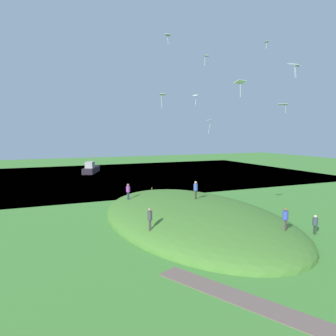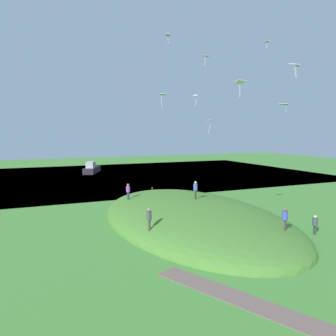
{
  "view_description": "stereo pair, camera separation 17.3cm",
  "coord_description": "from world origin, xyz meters",
  "px_view_note": "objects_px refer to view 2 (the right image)",
  "views": [
    {
      "loc": [
        37.33,
        -18.17,
        8.74
      ],
      "look_at": [
        4.26,
        -3.96,
        4.82
      ],
      "focal_mm": 34.32,
      "sensor_mm": 36.0,
      "label": 1
    },
    {
      "loc": [
        37.4,
        -18.01,
        8.74
      ],
      "look_at": [
        4.26,
        -3.96,
        4.82
      ],
      "focal_mm": 34.32,
      "sensor_mm": 36.0,
      "label": 2
    }
  ],
  "objects_px": {
    "kite_0": "(207,56)",
    "kite_4": "(293,64)",
    "kite_1": "(196,96)",
    "kite_2": "(267,42)",
    "kite_6": "(298,66)",
    "kite_3": "(163,96)",
    "kite_8": "(284,104)",
    "kite_5": "(210,121)",
    "person_walking_path": "(195,188)",
    "person_with_child": "(285,216)",
    "person_on_hilltop": "(149,216)",
    "mooring_post": "(152,192)",
    "kite_7": "(168,35)",
    "person_watching_kites": "(315,223)",
    "boat_on_lake": "(92,169)",
    "kite_9": "(240,83)",
    "person_near_shore": "(128,190)"
  },
  "relations": [
    {
      "from": "kite_3",
      "to": "mooring_post",
      "type": "distance_m",
      "value": 13.38
    },
    {
      "from": "kite_1",
      "to": "kite_2",
      "type": "bearing_deg",
      "value": 92.55
    },
    {
      "from": "kite_3",
      "to": "kite_6",
      "type": "distance_m",
      "value": 15.89
    },
    {
      "from": "kite_6",
      "to": "kite_4",
      "type": "bearing_deg",
      "value": 144.3
    },
    {
      "from": "person_on_hilltop",
      "to": "kite_6",
      "type": "height_order",
      "value": "kite_6"
    },
    {
      "from": "person_near_shore",
      "to": "person_watching_kites",
      "type": "relative_size",
      "value": 1.03
    },
    {
      "from": "boat_on_lake",
      "to": "kite_5",
      "type": "relative_size",
      "value": 5.05
    },
    {
      "from": "kite_8",
      "to": "person_on_hilltop",
      "type": "bearing_deg",
      "value": -65.16
    },
    {
      "from": "kite_4",
      "to": "mooring_post",
      "type": "xyz_separation_m",
      "value": [
        -8.85,
        -15.57,
        -16.6
      ]
    },
    {
      "from": "person_with_child",
      "to": "kite_6",
      "type": "distance_m",
      "value": 20.5
    },
    {
      "from": "person_watching_kites",
      "to": "kite_4",
      "type": "distance_m",
      "value": 21.72
    },
    {
      "from": "kite_1",
      "to": "kite_2",
      "type": "distance_m",
      "value": 13.87
    },
    {
      "from": "person_walking_path",
      "to": "person_with_child",
      "type": "distance_m",
      "value": 10.27
    },
    {
      "from": "person_on_hilltop",
      "to": "kite_1",
      "type": "bearing_deg",
      "value": -147.96
    },
    {
      "from": "kite_9",
      "to": "mooring_post",
      "type": "xyz_separation_m",
      "value": [
        -17.74,
        -1.34,
        -12.26
      ]
    },
    {
      "from": "person_on_hilltop",
      "to": "person_with_child",
      "type": "distance_m",
      "value": 10.5
    },
    {
      "from": "person_walking_path",
      "to": "kite_6",
      "type": "xyz_separation_m",
      "value": [
        -0.44,
        13.32,
        13.16
      ]
    },
    {
      "from": "person_walking_path",
      "to": "person_watching_kites",
      "type": "relative_size",
      "value": 1.07
    },
    {
      "from": "person_near_shore",
      "to": "person_with_child",
      "type": "relative_size",
      "value": 0.99
    },
    {
      "from": "person_on_hilltop",
      "to": "kite_4",
      "type": "xyz_separation_m",
      "value": [
        -8.36,
        22.15,
        15.08
      ]
    },
    {
      "from": "kite_2",
      "to": "kite_7",
      "type": "height_order",
      "value": "kite_2"
    },
    {
      "from": "kite_0",
      "to": "kite_8",
      "type": "relative_size",
      "value": 0.85
    },
    {
      "from": "boat_on_lake",
      "to": "kite_9",
      "type": "xyz_separation_m",
      "value": [
        48.7,
        4.22,
        12.07
      ]
    },
    {
      "from": "kite_4",
      "to": "kite_5",
      "type": "height_order",
      "value": "kite_4"
    },
    {
      "from": "kite_0",
      "to": "person_walking_path",
      "type": "bearing_deg",
      "value": -37.93
    },
    {
      "from": "kite_3",
      "to": "kite_5",
      "type": "bearing_deg",
      "value": 63.08
    },
    {
      "from": "boat_on_lake",
      "to": "mooring_post",
      "type": "height_order",
      "value": "boat_on_lake"
    },
    {
      "from": "kite_2",
      "to": "kite_5",
      "type": "xyz_separation_m",
      "value": [
        3.99,
        -11.28,
        -11.2
      ]
    },
    {
      "from": "person_watching_kites",
      "to": "person_with_child",
      "type": "bearing_deg",
      "value": -56.77
    },
    {
      "from": "kite_2",
      "to": "kite_5",
      "type": "height_order",
      "value": "kite_2"
    },
    {
      "from": "kite_1",
      "to": "kite_6",
      "type": "height_order",
      "value": "kite_6"
    },
    {
      "from": "kite_1",
      "to": "kite_3",
      "type": "distance_m",
      "value": 5.02
    },
    {
      "from": "person_with_child",
      "to": "kite_6",
      "type": "height_order",
      "value": "kite_6"
    },
    {
      "from": "person_walking_path",
      "to": "kite_5",
      "type": "distance_m",
      "value": 9.33
    },
    {
      "from": "person_on_hilltop",
      "to": "mooring_post",
      "type": "relative_size",
      "value": 1.33
    },
    {
      "from": "kite_7",
      "to": "kite_8",
      "type": "bearing_deg",
      "value": 71.84
    },
    {
      "from": "kite_3",
      "to": "kite_2",
      "type": "bearing_deg",
      "value": 95.09
    },
    {
      "from": "kite_2",
      "to": "kite_6",
      "type": "height_order",
      "value": "kite_2"
    },
    {
      "from": "person_walking_path",
      "to": "kite_8",
      "type": "height_order",
      "value": "kite_8"
    },
    {
      "from": "kite_0",
      "to": "kite_2",
      "type": "xyz_separation_m",
      "value": [
        -3.22,
        11.4,
        3.64
      ]
    },
    {
      "from": "person_on_hilltop",
      "to": "kite_2",
      "type": "distance_m",
      "value": 32.51
    },
    {
      "from": "kite_3",
      "to": "kite_0",
      "type": "bearing_deg",
      "value": 70.07
    },
    {
      "from": "person_on_hilltop",
      "to": "person_with_child",
      "type": "bearing_deg",
      "value": 135.16
    },
    {
      "from": "person_watching_kites",
      "to": "kite_5",
      "type": "relative_size",
      "value": 1.08
    },
    {
      "from": "person_watching_kites",
      "to": "kite_5",
      "type": "bearing_deg",
      "value": -149.86
    },
    {
      "from": "kite_0",
      "to": "kite_4",
      "type": "relative_size",
      "value": 0.66
    },
    {
      "from": "person_walking_path",
      "to": "kite_4",
      "type": "relative_size",
      "value": 1.04
    },
    {
      "from": "boat_on_lake",
      "to": "kite_0",
      "type": "distance_m",
      "value": 41.88
    },
    {
      "from": "kite_8",
      "to": "mooring_post",
      "type": "distance_m",
      "value": 21.26
    },
    {
      "from": "kite_5",
      "to": "kite_8",
      "type": "distance_m",
      "value": 12.07
    }
  ]
}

